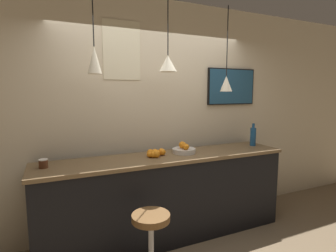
% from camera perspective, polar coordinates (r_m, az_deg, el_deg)
% --- Properties ---
extents(back_wall, '(8.00, 0.06, 2.90)m').
position_cam_1_polar(back_wall, '(3.40, -2.88, 2.31)').
color(back_wall, beige).
rests_on(back_wall, ground_plane).
extents(service_counter, '(2.97, 0.61, 1.01)m').
position_cam_1_polar(service_counter, '(3.25, -0.00, -15.08)').
color(service_counter, black).
rests_on(service_counter, ground_plane).
extents(bar_stool, '(0.37, 0.37, 0.66)m').
position_cam_1_polar(bar_stool, '(2.58, -3.71, -22.74)').
color(bar_stool, '#B7B7BC').
rests_on(bar_stool, ground_plane).
extents(fruit_bowl, '(0.28, 0.28, 0.14)m').
position_cam_1_polar(fruit_bowl, '(3.21, 3.48, -5.12)').
color(fruit_bowl, beige).
rests_on(fruit_bowl, service_counter).
extents(orange_pile, '(0.24, 0.19, 0.08)m').
position_cam_1_polar(orange_pile, '(3.05, -2.80, -5.91)').
color(orange_pile, orange).
rests_on(orange_pile, service_counter).
extents(juice_bottle, '(0.08, 0.08, 0.31)m').
position_cam_1_polar(juice_bottle, '(3.82, 18.02, -2.14)').
color(juice_bottle, navy).
rests_on(juice_bottle, service_counter).
extents(spread_jar, '(0.09, 0.09, 0.09)m').
position_cam_1_polar(spread_jar, '(2.86, -25.50, -7.39)').
color(spread_jar, '#562D19').
rests_on(spread_jar, service_counter).
extents(pendant_lamp_left, '(0.14, 0.14, 0.87)m').
position_cam_1_polar(pendant_lamp_left, '(2.80, -15.73, 13.72)').
color(pendant_lamp_left, black).
extents(pendant_lamp_middle, '(0.20, 0.20, 0.82)m').
position_cam_1_polar(pendant_lamp_middle, '(3.03, -0.01, 13.52)').
color(pendant_lamp_middle, black).
extents(pendant_lamp_right, '(0.15, 0.15, 1.04)m').
position_cam_1_polar(pendant_lamp_right, '(3.42, 12.56, 9.18)').
color(pendant_lamp_right, black).
extents(mounted_tv, '(0.79, 0.04, 0.51)m').
position_cam_1_polar(mounted_tv, '(3.93, 13.61, 8.31)').
color(mounted_tv, black).
extents(wall_poster, '(0.45, 0.01, 0.69)m').
position_cam_1_polar(wall_poster, '(3.26, -10.01, 15.92)').
color(wall_poster, beige).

